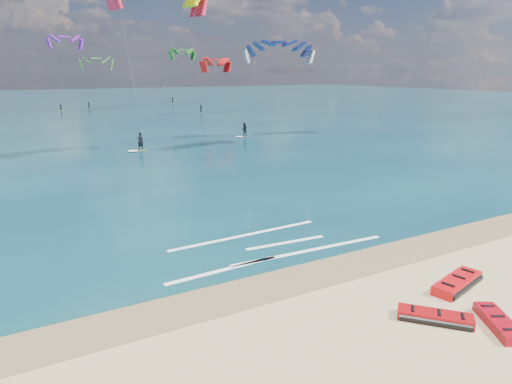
% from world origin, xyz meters
% --- Properties ---
extents(ground, '(320.00, 320.00, 0.00)m').
position_xyz_m(ground, '(0.00, 40.00, 0.00)').
color(ground, tan).
rests_on(ground, ground).
extents(wet_sand_strip, '(320.00, 2.40, 0.01)m').
position_xyz_m(wet_sand_strip, '(0.00, 3.00, 0.00)').
color(wet_sand_strip, brown).
rests_on(wet_sand_strip, ground).
extents(sea, '(320.00, 200.00, 0.04)m').
position_xyz_m(sea, '(0.00, 104.00, 0.02)').
color(sea, '#0A2A3B').
rests_on(sea, ground).
extents(packed_kite_left, '(3.01, 1.81, 0.42)m').
position_xyz_m(packed_kite_left, '(5.35, -0.52, 0.00)').
color(packed_kite_left, red).
rests_on(packed_kite_left, ground).
extents(packed_kite_mid, '(2.39, 2.49, 0.36)m').
position_xyz_m(packed_kite_mid, '(2.71, -1.74, 0.00)').
color(packed_kite_mid, '#9E0A0D').
rests_on(packed_kite_mid, ground).
extents(packed_kite_right, '(2.03, 2.52, 0.36)m').
position_xyz_m(packed_kite_right, '(4.15, -2.96, 0.00)').
color(packed_kite_right, '#A00612').
rests_on(packed_kite_right, ground).
extents(kitesurfer_main, '(8.87, 6.93, 16.79)m').
position_xyz_m(kitesurfer_main, '(3.91, 32.18, 8.90)').
color(kitesurfer_main, '#A8D519').
rests_on(kitesurfer_main, sea).
extents(kitesurfer_far, '(9.59, 6.00, 12.46)m').
position_xyz_m(kitesurfer_far, '(18.44, 36.56, 6.60)').
color(kitesurfer_far, gold).
rests_on(kitesurfer_far, sea).
extents(shoreline_foam, '(10.64, 3.68, 0.01)m').
position_xyz_m(shoreline_foam, '(1.21, 6.21, 0.04)').
color(shoreline_foam, white).
rests_on(shoreline_foam, ground).
extents(distant_kites, '(71.07, 30.34, 14.67)m').
position_xyz_m(distant_kites, '(-3.11, 82.70, 6.12)').
color(distant_kites, '#D63F7C').
rests_on(distant_kites, ground).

